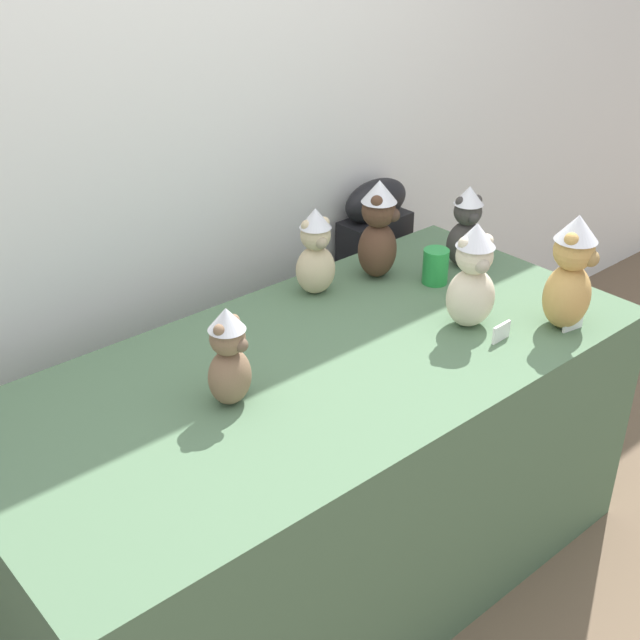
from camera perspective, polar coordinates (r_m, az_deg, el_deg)
ground_plane at (r=2.53m, az=3.95°, el=-20.14°), size 10.00×10.00×0.00m
wall_back at (r=2.47m, az=-10.69°, el=14.20°), size 7.00×0.08×2.60m
display_table at (r=2.39m, az=0.00°, el=-10.67°), size 1.83×0.86×0.77m
instrument_case at (r=3.11m, az=3.66°, el=1.47°), size 0.28×0.13×0.95m
teddy_bear_honey at (r=2.35m, az=16.94°, el=3.10°), size 0.18×0.16×0.33m
teddy_bear_cream at (r=2.30m, az=10.50°, el=2.95°), size 0.17×0.16×0.31m
teddy_bear_mocha at (r=1.95m, az=-6.32°, el=-2.58°), size 0.14×0.13×0.26m
teddy_bear_cocoa at (r=2.56m, az=4.05°, el=6.22°), size 0.19×0.18×0.31m
teddy_bear_sand at (r=2.45m, az=-0.31°, el=4.69°), size 0.14×0.13×0.27m
teddy_bear_charcoal at (r=2.67m, az=10.09°, el=6.30°), size 0.15×0.14×0.27m
party_cup_green at (r=2.57m, az=7.99°, el=3.70°), size 0.08×0.08×0.11m
name_card_front_left at (r=2.40m, az=17.10°, el=-0.12°), size 0.07×0.02×0.05m
name_card_front_middle at (r=2.29m, az=12.42°, el=-0.83°), size 0.07×0.01×0.05m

